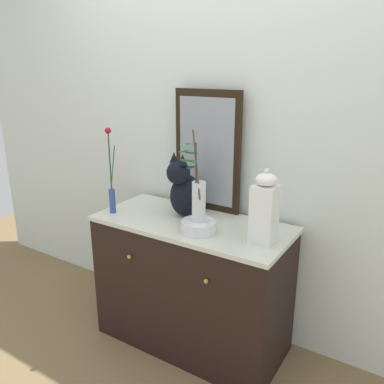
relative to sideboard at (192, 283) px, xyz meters
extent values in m
plane|color=olive|center=(0.00, 0.00, -0.40)|extent=(6.00, 6.00, 0.00)
cube|color=silver|center=(0.00, 0.34, 0.90)|extent=(4.40, 0.08, 2.60)
cube|color=black|center=(0.00, 0.00, -0.01)|extent=(1.13, 0.51, 0.78)
cube|color=beige|center=(0.00, 0.00, 0.39)|extent=(1.15, 0.52, 0.02)
sphere|color=#B79338|center=(-0.25, -0.27, 0.23)|extent=(0.02, 0.02, 0.02)
sphere|color=#B79338|center=(0.25, -0.27, 0.23)|extent=(0.02, 0.02, 0.02)
cube|color=black|center=(-0.04, 0.24, 0.77)|extent=(0.44, 0.03, 0.73)
cube|color=gray|center=(-0.04, 0.23, 0.77)|extent=(0.37, 0.01, 0.64)
ellipsoid|color=black|center=(-0.09, 0.07, 0.53)|extent=(0.21, 0.24, 0.25)
sphere|color=black|center=(-0.11, 0.02, 0.68)|extent=(0.14, 0.14, 0.14)
cone|color=black|center=(-0.07, 0.01, 0.76)|extent=(0.05, 0.05, 0.06)
cone|color=black|center=(-0.14, 0.03, 0.76)|extent=(0.05, 0.05, 0.06)
cylinder|color=black|center=(-0.04, 0.25, 0.42)|extent=(0.07, 0.16, 0.03)
cylinder|color=#314996|center=(-0.49, -0.13, 0.48)|extent=(0.04, 0.04, 0.15)
cylinder|color=#1F532F|center=(-0.49, -0.13, 0.72)|extent=(0.01, 0.01, 0.34)
sphere|color=maroon|center=(-0.49, -0.13, 0.91)|extent=(0.04, 0.04, 0.04)
cylinder|color=#265E34|center=(-0.47, -0.13, 0.69)|extent=(0.05, 0.01, 0.27)
cylinder|color=white|center=(0.11, -0.11, 0.44)|extent=(0.19, 0.19, 0.07)
cylinder|color=silver|center=(0.11, -0.11, 0.58)|extent=(0.07, 0.07, 0.22)
cylinder|color=#4E3D27|center=(0.10, -0.12, 0.78)|extent=(0.08, 0.06, 0.35)
ellipsoid|color=#215B2B|center=(0.06, -0.17, 0.81)|extent=(0.08, 0.07, 0.01)
ellipsoid|color=#165C30|center=(0.05, -0.16, 0.85)|extent=(0.04, 0.07, 0.01)
ellipsoid|color=#1E552D|center=(0.08, -0.19, 0.90)|extent=(0.05, 0.08, 0.01)
cylinder|color=#433B2A|center=(0.10, -0.12, 0.75)|extent=(0.03, 0.04, 0.29)
ellipsoid|color=#225234|center=(0.08, -0.14, 0.77)|extent=(0.04, 0.07, 0.01)
ellipsoid|color=#285A29|center=(0.09, -0.15, 0.80)|extent=(0.08, 0.06, 0.01)
ellipsoid|color=#154A27|center=(0.07, -0.12, 0.84)|extent=(0.07, 0.04, 0.01)
cube|color=white|center=(0.45, -0.04, 0.55)|extent=(0.12, 0.12, 0.30)
ellipsoid|color=white|center=(0.45, -0.04, 0.73)|extent=(0.11, 0.11, 0.06)
sphere|color=white|center=(0.45, -0.04, 0.78)|extent=(0.02, 0.02, 0.02)
camera|label=1|loc=(1.14, -1.81, 1.27)|focal=37.29mm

